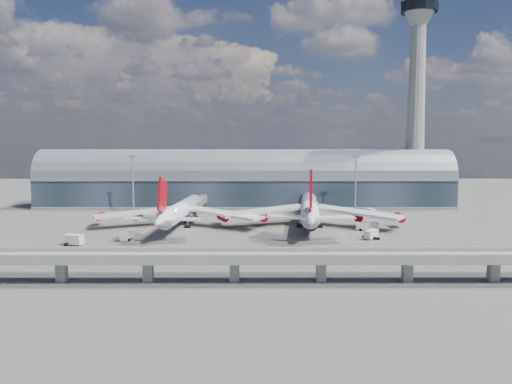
{
  "coord_description": "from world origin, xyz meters",
  "views": [
    {
      "loc": [
        4.66,
        -167.73,
        32.68
      ],
      "look_at": [
        5.13,
        10.0,
        14.0
      ],
      "focal_mm": 35.0,
      "sensor_mm": 36.0,
      "label": 1
    }
  ],
  "objects_px": {
    "floodlight_mast_left": "(133,182)",
    "service_truck_2": "(367,226)",
    "service_truck_5": "(190,218)",
    "cargo_train_1": "(187,256)",
    "floodlight_mast_right": "(356,182)",
    "cargo_train_2": "(447,259)",
    "service_truck_1": "(74,240)",
    "service_truck_3": "(371,234)",
    "airliner_right": "(310,210)",
    "cargo_train_0": "(129,254)",
    "airliner_left": "(180,211)",
    "service_truck_0": "(127,235)",
    "control_tower": "(416,101)",
    "service_truck_4": "(371,212)"
  },
  "relations": [
    {
      "from": "service_truck_0",
      "to": "service_truck_5",
      "type": "relative_size",
      "value": 1.13
    },
    {
      "from": "control_tower",
      "to": "service_truck_2",
      "type": "xyz_separation_m",
      "value": [
        -39.66,
        -72.67,
        -50.16
      ]
    },
    {
      "from": "service_truck_1",
      "to": "service_truck_2",
      "type": "relative_size",
      "value": 0.77
    },
    {
      "from": "floodlight_mast_right",
      "to": "service_truck_1",
      "type": "bearing_deg",
      "value": -145.45
    },
    {
      "from": "service_truck_2",
      "to": "service_truck_5",
      "type": "relative_size",
      "value": 1.21
    },
    {
      "from": "service_truck_1",
      "to": "floodlight_mast_left",
      "type": "bearing_deg",
      "value": 13.88
    },
    {
      "from": "floodlight_mast_left",
      "to": "service_truck_1",
      "type": "xyz_separation_m",
      "value": [
        -1.65,
        -70.0,
        -11.96
      ]
    },
    {
      "from": "airliner_left",
      "to": "service_truck_4",
      "type": "distance_m",
      "value": 83.38
    },
    {
      "from": "service_truck_1",
      "to": "service_truck_4",
      "type": "xyz_separation_m",
      "value": [
        106.58,
        60.61,
        -0.19
      ]
    },
    {
      "from": "floodlight_mast_left",
      "to": "service_truck_2",
      "type": "distance_m",
      "value": 105.99
    },
    {
      "from": "floodlight_mast_right",
      "to": "cargo_train_2",
      "type": "distance_m",
      "value": 93.02
    },
    {
      "from": "airliner_right",
      "to": "cargo_train_1",
      "type": "xyz_separation_m",
      "value": [
        -39.3,
        -52.22,
        -5.33
      ]
    },
    {
      "from": "floodlight_mast_left",
      "to": "service_truck_2",
      "type": "relative_size",
      "value": 3.2
    },
    {
      "from": "service_truck_2",
      "to": "cargo_train_1",
      "type": "relative_size",
      "value": 0.88
    },
    {
      "from": "floodlight_mast_left",
      "to": "service_truck_4",
      "type": "height_order",
      "value": "floodlight_mast_left"
    },
    {
      "from": "floodlight_mast_right",
      "to": "cargo_train_0",
      "type": "relative_size",
      "value": 2.93
    },
    {
      "from": "service_truck_0",
      "to": "cargo_train_2",
      "type": "bearing_deg",
      "value": -13.29
    },
    {
      "from": "service_truck_5",
      "to": "cargo_train_1",
      "type": "distance_m",
      "value": 63.16
    },
    {
      "from": "cargo_train_0",
      "to": "service_truck_2",
      "type": "bearing_deg",
      "value": -57.55
    },
    {
      "from": "control_tower",
      "to": "cargo_train_2",
      "type": "xyz_separation_m",
      "value": [
        -28.86,
        -119.93,
        -50.79
      ]
    },
    {
      "from": "service_truck_5",
      "to": "control_tower",
      "type": "bearing_deg",
      "value": 5.46
    },
    {
      "from": "airliner_left",
      "to": "service_truck_3",
      "type": "distance_m",
      "value": 70.6
    },
    {
      "from": "service_truck_0",
      "to": "airliner_right",
      "type": "bearing_deg",
      "value": 26.8
    },
    {
      "from": "floodlight_mast_left",
      "to": "service_truck_0",
      "type": "height_order",
      "value": "floodlight_mast_left"
    },
    {
      "from": "service_truck_2",
      "to": "service_truck_4",
      "type": "relative_size",
      "value": 1.44
    },
    {
      "from": "service_truck_0",
      "to": "service_truck_2",
      "type": "xyz_separation_m",
      "value": [
        82.5,
        17.44,
        -0.09
      ]
    },
    {
      "from": "cargo_train_0",
      "to": "floodlight_mast_left",
      "type": "bearing_deg",
      "value": 16.64
    },
    {
      "from": "service_truck_5",
      "to": "service_truck_3",
      "type": "bearing_deg",
      "value": -49.52
    },
    {
      "from": "control_tower",
      "to": "floodlight_mast_right",
      "type": "height_order",
      "value": "control_tower"
    },
    {
      "from": "service_truck_1",
      "to": "floodlight_mast_right",
      "type": "bearing_deg",
      "value": -40.21
    },
    {
      "from": "service_truck_1",
      "to": "service_truck_4",
      "type": "height_order",
      "value": "service_truck_1"
    },
    {
      "from": "service_truck_0",
      "to": "cargo_train_1",
      "type": "distance_m",
      "value": 35.25
    },
    {
      "from": "floodlight_mast_left",
      "to": "floodlight_mast_right",
      "type": "height_order",
      "value": "same"
    },
    {
      "from": "airliner_left",
      "to": "floodlight_mast_right",
      "type": "bearing_deg",
      "value": 30.81
    },
    {
      "from": "floodlight_mast_left",
      "to": "service_truck_2",
      "type": "height_order",
      "value": "floodlight_mast_left"
    },
    {
      "from": "airliner_right",
      "to": "service_truck_4",
      "type": "xyz_separation_m",
      "value": [
        29.5,
        26.96,
        -4.65
      ]
    },
    {
      "from": "service_truck_3",
      "to": "cargo_train_1",
      "type": "relative_size",
      "value": 0.69
    },
    {
      "from": "service_truck_0",
      "to": "cargo_train_0",
      "type": "distance_m",
      "value": 24.9
    },
    {
      "from": "floodlight_mast_left",
      "to": "cargo_train_2",
      "type": "height_order",
      "value": "floodlight_mast_left"
    },
    {
      "from": "service_truck_1",
      "to": "cargo_train_1",
      "type": "height_order",
      "value": "service_truck_1"
    },
    {
      "from": "service_truck_1",
      "to": "cargo_train_2",
      "type": "xyz_separation_m",
      "value": [
        107.78,
        -21.93,
        -0.83
      ]
    },
    {
      "from": "airliner_right",
      "to": "cargo_train_0",
      "type": "distance_m",
      "value": 74.89
    },
    {
      "from": "floodlight_mast_left",
      "to": "service_truck_3",
      "type": "relative_size",
      "value": 4.13
    },
    {
      "from": "control_tower",
      "to": "cargo_train_1",
      "type": "relative_size",
      "value": 11.34
    },
    {
      "from": "service_truck_1",
      "to": "cargo_train_0",
      "type": "bearing_deg",
      "value": -111.79
    },
    {
      "from": "service_truck_0",
      "to": "service_truck_5",
      "type": "height_order",
      "value": "service_truck_0"
    },
    {
      "from": "floodlight_mast_right",
      "to": "service_truck_3",
      "type": "bearing_deg",
      "value": -96.43
    },
    {
      "from": "floodlight_mast_right",
      "to": "service_truck_1",
      "type": "xyz_separation_m",
      "value": [
        -101.65,
        -70.0,
        -11.96
      ]
    },
    {
      "from": "airliner_right",
      "to": "service_truck_5",
      "type": "distance_m",
      "value": 48.16
    },
    {
      "from": "cargo_train_1",
      "to": "cargo_train_2",
      "type": "height_order",
      "value": "cargo_train_2"
    }
  ]
}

